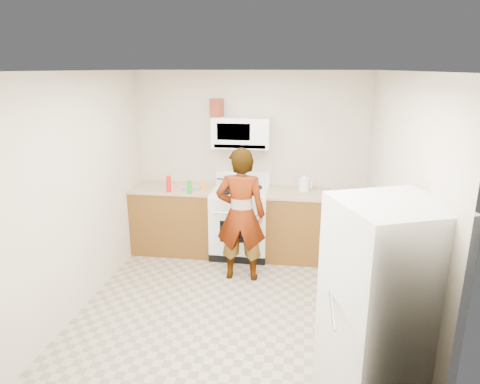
% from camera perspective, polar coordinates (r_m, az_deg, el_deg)
% --- Properties ---
extents(floor, '(3.60, 3.60, 0.00)m').
position_cam_1_polar(floor, '(4.81, -1.41, -15.46)').
color(floor, gray).
rests_on(floor, ground).
extents(back_wall, '(3.20, 0.02, 2.50)m').
position_cam_1_polar(back_wall, '(6.00, 1.40, 3.94)').
color(back_wall, beige).
rests_on(back_wall, floor).
extents(right_wall, '(0.02, 3.60, 2.50)m').
position_cam_1_polar(right_wall, '(4.32, 19.75, -1.95)').
color(right_wall, beige).
rests_on(right_wall, floor).
extents(cabinet_left, '(1.12, 0.62, 0.90)m').
position_cam_1_polar(cabinet_left, '(6.15, -8.68, -3.69)').
color(cabinet_left, brown).
rests_on(cabinet_left, floor).
extents(counter_left, '(1.14, 0.64, 0.03)m').
position_cam_1_polar(counter_left, '(6.01, -8.87, 0.50)').
color(counter_left, tan).
rests_on(counter_left, cabinet_left).
extents(cabinet_right, '(0.80, 0.62, 0.90)m').
position_cam_1_polar(cabinet_right, '(5.90, 7.58, -4.53)').
color(cabinet_right, brown).
rests_on(cabinet_right, floor).
extents(counter_right, '(0.82, 0.64, 0.03)m').
position_cam_1_polar(counter_right, '(5.75, 7.75, -0.17)').
color(counter_right, tan).
rests_on(counter_right, cabinet_right).
extents(gas_range, '(0.76, 0.65, 1.13)m').
position_cam_1_polar(gas_range, '(5.93, 0.02, -3.89)').
color(gas_range, white).
rests_on(gas_range, floor).
extents(microwave, '(0.76, 0.38, 0.40)m').
position_cam_1_polar(microwave, '(5.76, 0.21, 7.97)').
color(microwave, white).
rests_on(microwave, back_wall).
extents(person, '(0.62, 0.42, 1.65)m').
position_cam_1_polar(person, '(5.15, 0.11, -3.07)').
color(person, tan).
rests_on(person, floor).
extents(fridge, '(0.91, 0.91, 1.70)m').
position_cam_1_polar(fridge, '(3.25, 18.59, -15.72)').
color(fridge, silver).
rests_on(fridge, floor).
extents(kettle, '(0.18, 0.18, 0.17)m').
position_cam_1_polar(kettle, '(5.81, 8.55, 1.04)').
color(kettle, white).
rests_on(kettle, counter_right).
extents(jug, '(0.18, 0.18, 0.24)m').
position_cam_1_polar(jug, '(5.76, -3.11, 11.16)').
color(jug, maroon).
rests_on(jug, microwave).
extents(saucepan, '(0.26, 0.26, 0.11)m').
position_cam_1_polar(saucepan, '(5.92, -1.03, 1.36)').
color(saucepan, silver).
rests_on(saucepan, gas_range).
extents(tray, '(0.27, 0.19, 0.05)m').
position_cam_1_polar(tray, '(5.68, 1.15, 0.15)').
color(tray, white).
rests_on(tray, gas_range).
extents(bottle_spray, '(0.07, 0.07, 0.22)m').
position_cam_1_polar(bottle_spray, '(5.76, -9.48, 1.06)').
color(bottle_spray, red).
rests_on(bottle_spray, counter_left).
extents(bottle_hot_sauce, '(0.05, 0.05, 0.16)m').
position_cam_1_polar(bottle_hot_sauce, '(5.75, -4.95, 0.91)').
color(bottle_hot_sauce, orange).
rests_on(bottle_hot_sauce, counter_left).
extents(bottle_green_cap, '(0.07, 0.07, 0.18)m').
position_cam_1_polar(bottle_green_cap, '(5.64, -6.74, 0.66)').
color(bottle_green_cap, '#1C911A').
rests_on(bottle_green_cap, counter_left).
extents(pot_lid, '(0.29, 0.29, 0.01)m').
position_cam_1_polar(pot_lid, '(5.89, -6.57, 0.51)').
color(pot_lid, white).
rests_on(pot_lid, counter_left).
extents(broom, '(0.24, 0.17, 1.24)m').
position_cam_1_polar(broom, '(5.25, 17.32, -5.77)').
color(broom, white).
rests_on(broom, floor).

